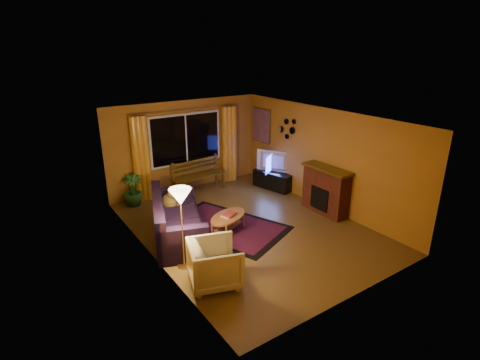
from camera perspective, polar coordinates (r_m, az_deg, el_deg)
floor at (r=8.58m, az=1.13°, el=-7.24°), size 4.50×6.00×0.02m
ceiling at (r=7.75m, az=1.26°, el=9.55°), size 4.50×6.00×0.02m
wall_back at (r=10.57m, az=-8.31°, el=5.21°), size 4.50×0.02×2.50m
wall_left at (r=7.10m, az=-13.89°, el=-2.70°), size 0.02×6.00×2.50m
wall_right at (r=9.50m, az=12.41°, el=3.25°), size 0.02×6.00×2.50m
window at (r=10.46m, az=-8.20°, el=6.19°), size 2.00×0.02×1.30m
curtain_rod at (r=10.26m, az=-8.31°, el=10.48°), size 3.20×0.03×0.03m
curtain_left at (r=10.00m, az=-14.89°, el=3.10°), size 0.36×0.36×2.24m
curtain_right at (r=11.13m, az=-1.71°, el=5.47°), size 0.36×0.36×2.24m
bench at (r=10.49m, az=-6.20°, el=-0.62°), size 1.63×0.65×0.48m
potted_plant at (r=9.91m, az=-16.03°, el=-1.49°), size 0.57×0.57×0.83m
sofa at (r=8.08m, az=-9.48°, el=-5.62°), size 1.70×2.48×0.92m
dog at (r=8.42m, az=-10.76°, el=-2.69°), size 0.41×0.52×0.52m
armchair at (r=6.54m, az=-3.86°, el=-12.29°), size 1.01×1.04×0.86m
floor_lamp at (r=6.89m, az=-8.79°, el=-7.37°), size 0.28×0.28×1.56m
rug at (r=8.59m, az=-2.22°, el=-7.06°), size 2.57×3.10×0.02m
coffee_table at (r=8.32m, az=-1.82°, el=-6.63°), size 1.38×1.38×0.38m
tv_console at (r=10.74m, az=5.02°, el=-0.03°), size 0.66×1.24×0.49m
television at (r=10.57m, az=5.11°, el=2.75°), size 0.68×0.95×0.60m
fireplace at (r=9.33m, az=12.95°, el=-1.68°), size 0.40×1.20×1.10m
mirror_cluster at (r=10.24m, az=7.18°, el=7.95°), size 0.06×0.60×0.56m
painting at (r=11.15m, az=3.28°, el=8.28°), size 0.04×0.76×0.96m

